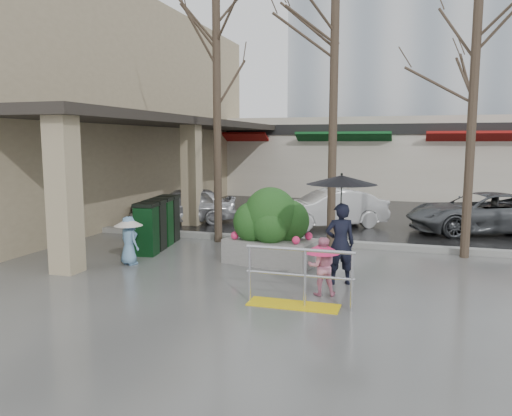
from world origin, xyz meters
The scene contains 21 objects.
ground centered at (0.00, 0.00, 0.00)m, with size 120.00×120.00×0.00m, color #51514F.
street_asphalt centered at (0.00, 22.00, 0.01)m, with size 120.00×36.00×0.01m, color black.
curb centered at (0.00, 4.00, 0.07)m, with size 120.00×0.30×0.15m, color gray.
near_building centered at (-9.00, 8.00, 4.00)m, with size 6.00×18.00×8.00m, color tan.
canopy_slab centered at (-4.80, 8.00, 3.62)m, with size 2.80×18.00×0.25m, color #2D2823.
pillar_front centered at (-3.90, -0.50, 1.75)m, with size 0.55×0.55×3.50m, color tan.
pillar_back centered at (-3.90, 6.00, 1.75)m, with size 0.55×0.55×3.50m, color tan.
storefront_row centered at (2.00, 17.97, 2.01)m, with size 34.00×6.74×4.00m.
office_tower centered at (4.00, 30.00, 12.50)m, with size 18.00×12.00×25.00m, color #8C99A8.
handrail centered at (1.36, -1.20, 0.38)m, with size 1.90×0.50×1.03m.
tree_west centered at (-2.00, 3.60, 5.08)m, with size 3.20×3.20×6.80m.
tree_midwest centered at (1.20, 3.60, 5.23)m, with size 3.20×3.20×7.00m.
tree_mideast centered at (4.50, 3.60, 4.86)m, with size 3.20×3.20×6.50m.
woman centered at (1.88, 0.37, 1.43)m, with size 1.40×1.40×2.23m.
child_pink centered at (1.66, -0.45, 0.63)m, with size 0.67×0.67×1.09m.
child_blue centered at (-3.00, 0.53, 0.68)m, with size 0.66×0.66×1.14m.
planter centered at (0.11, 1.59, 0.86)m, with size 2.21×1.40×1.79m.
news_boxes centered at (-3.24, 2.40, 0.66)m, with size 0.91×2.41×1.31m.
car_a centered at (-4.39, 6.33, 0.63)m, with size 1.49×3.70×1.26m, color #AFB0B4.
car_b centered at (0.61, 6.93, 0.63)m, with size 1.33×3.82×1.26m, color white.
car_c centered at (5.31, 7.35, 0.63)m, with size 2.09×4.53×1.26m, color #55585C.
Camera 1 is at (3.17, -9.39, 2.84)m, focal length 35.00 mm.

